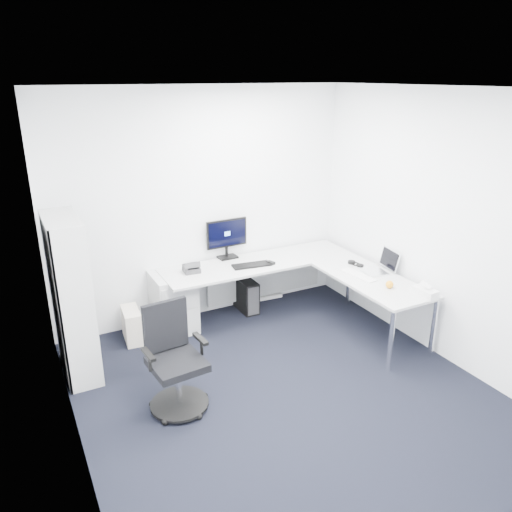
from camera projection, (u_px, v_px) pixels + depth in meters
name	position (u px, v px, depth m)	size (l,w,h in m)	color
ground	(295.00, 403.00, 4.51)	(4.20, 4.20, 0.00)	black
ceiling	(305.00, 89.00, 3.58)	(4.20, 4.20, 0.00)	white
wall_back	(203.00, 206.00, 5.80)	(3.60, 0.02, 2.70)	white
wall_left	(66.00, 309.00, 3.27)	(0.02, 4.20, 2.70)	white
wall_right	(457.00, 233.00, 4.83)	(0.02, 4.20, 2.70)	white
l_desk	(273.00, 298.00, 5.80)	(2.37, 1.33, 0.69)	#B2B4B4
drawer_pedestal	(173.00, 301.00, 5.73)	(0.45, 0.55, 0.68)	#B2B4B4
bookshelf	(71.00, 298.00, 4.75)	(0.31, 0.80, 1.59)	#B4B6B6
task_chair	(177.00, 361.00, 4.28)	(0.54, 0.54, 0.96)	black
black_pc_tower	(246.00, 295.00, 6.23)	(0.18, 0.41, 0.40)	black
beige_pc_tower	(132.00, 325.00, 5.52)	(0.17, 0.39, 0.37)	beige
power_strip	(268.00, 297.00, 6.59)	(0.39, 0.07, 0.04)	silver
monitor	(227.00, 238.00, 5.99)	(0.52, 0.17, 0.50)	black
black_keyboard	(252.00, 265.00, 5.82)	(0.45, 0.16, 0.02)	black
mouse	(271.00, 263.00, 5.87)	(0.06, 0.10, 0.03)	black
desk_phone	(191.00, 267.00, 5.62)	(0.18, 0.18, 0.12)	#2F2F32
laptop	(373.00, 261.00, 5.61)	(0.35, 0.34, 0.25)	silver
white_keyboard	(358.00, 275.00, 5.53)	(0.13, 0.45, 0.02)	silver
headphones	(356.00, 263.00, 5.83)	(0.13, 0.21, 0.05)	black
orange_fruit	(390.00, 284.00, 5.20)	(0.08, 0.08, 0.08)	orange
tissue_box	(425.00, 293.00, 5.00)	(0.13, 0.25, 0.09)	silver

